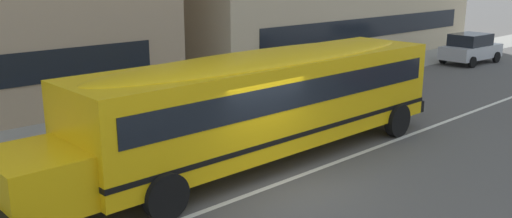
{
  "coord_description": "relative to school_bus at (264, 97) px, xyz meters",
  "views": [
    {
      "loc": [
        -8.77,
        -8.74,
        5.09
      ],
      "look_at": [
        0.12,
        0.76,
        1.75
      ],
      "focal_mm": 38.41,
      "sensor_mm": 36.0,
      "label": 1
    }
  ],
  "objects": [
    {
      "name": "ground_plane",
      "position": [
        -1.11,
        -1.52,
        -1.76
      ],
      "size": [
        400.0,
        400.0,
        0.0
      ],
      "primitive_type": "plane",
      "color": "#54514F"
    },
    {
      "name": "sidewalk_far",
      "position": [
        -1.11,
        6.22,
        -1.75
      ],
      "size": [
        120.0,
        3.0,
        0.01
      ],
      "primitive_type": "cube",
      "color": "gray",
      "rests_on": "ground_plane"
    },
    {
      "name": "lane_centreline",
      "position": [
        -1.11,
        -1.52,
        -1.76
      ],
      "size": [
        110.0,
        0.16,
        0.01
      ],
      "primitive_type": "cube",
      "color": "silver",
      "rests_on": "ground_plane"
    },
    {
      "name": "school_bus",
      "position": [
        0.0,
        0.0,
        0.0
      ],
      "size": [
        13.24,
        3.14,
        2.96
      ],
      "rotation": [
        0.0,
        0.0,
        3.14
      ],
      "color": "yellow",
      "rests_on": "ground_plane"
    },
    {
      "name": "parked_car_silver_end_of_row",
      "position": [
        19.32,
        3.59,
        -0.91
      ],
      "size": [
        3.99,
        2.05,
        1.64
      ],
      "rotation": [
        0.0,
        0.0,
        -0.05
      ],
      "color": "#B7BABF",
      "rests_on": "ground_plane"
    },
    {
      "name": "parked_car_red_beside_sign",
      "position": [
        9.96,
        3.62,
        -0.91
      ],
      "size": [
        3.92,
        1.92,
        1.64
      ],
      "rotation": [
        0.0,
        0.0,
        0.01
      ],
      "color": "maroon",
      "rests_on": "ground_plane"
    }
  ]
}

